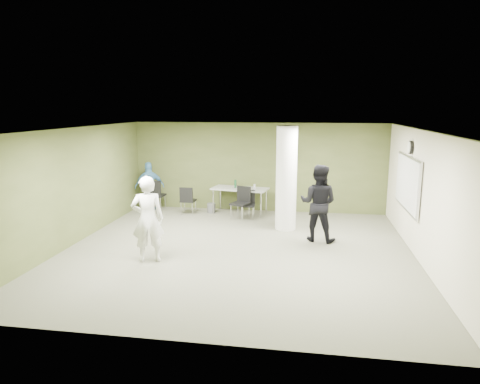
% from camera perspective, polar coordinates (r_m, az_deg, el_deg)
% --- Properties ---
extents(floor, '(8.00, 8.00, 0.00)m').
position_cam_1_polar(floor, '(10.04, -0.34, -7.81)').
color(floor, '#4F503F').
rests_on(floor, ground).
extents(ceiling, '(8.00, 8.00, 0.00)m').
position_cam_1_polar(ceiling, '(9.50, -0.36, 8.37)').
color(ceiling, white).
rests_on(ceiling, wall_back).
extents(wall_back, '(8.00, 2.80, 0.02)m').
position_cam_1_polar(wall_back, '(13.58, 2.41, 3.31)').
color(wall_back, '#444F25').
rests_on(wall_back, floor).
extents(wall_left, '(0.02, 8.00, 2.80)m').
position_cam_1_polar(wall_left, '(11.04, -21.30, 0.69)').
color(wall_left, '#444F25').
rests_on(wall_left, floor).
extents(wall_right_cream, '(0.02, 8.00, 2.80)m').
position_cam_1_polar(wall_right_cream, '(9.85, 23.26, -0.66)').
color(wall_right_cream, beige).
rests_on(wall_right_cream, floor).
extents(column, '(0.56, 0.56, 2.80)m').
position_cam_1_polar(column, '(11.53, 6.19, 1.82)').
color(column, silver).
rests_on(column, floor).
extents(whiteboard, '(0.05, 2.30, 1.30)m').
position_cam_1_polar(whiteboard, '(10.97, 21.41, 1.14)').
color(whiteboard, silver).
rests_on(whiteboard, wall_right_cream).
extents(wall_clock, '(0.06, 0.32, 0.32)m').
position_cam_1_polar(wall_clock, '(10.86, 21.74, 5.56)').
color(wall_clock, black).
rests_on(wall_clock, wall_right_cream).
extents(folding_table, '(1.82, 1.03, 1.06)m').
position_cam_1_polar(folding_table, '(13.23, -0.02, 0.32)').
color(folding_table, '#989792').
rests_on(folding_table, floor).
extents(wastebasket, '(0.26, 0.26, 0.30)m').
position_cam_1_polar(wastebasket, '(13.50, -3.84, -2.15)').
color(wastebasket, '#4C4C4C').
rests_on(wastebasket, floor).
extents(chair_back_left, '(0.51, 0.51, 1.00)m').
position_cam_1_polar(chair_back_left, '(13.91, -11.22, -0.11)').
color(chair_back_left, black).
rests_on(chair_back_left, floor).
extents(chair_back_right, '(0.44, 0.44, 0.87)m').
position_cam_1_polar(chair_back_right, '(13.27, -7.02, -0.87)').
color(chair_back_right, black).
rests_on(chair_back_right, floor).
extents(chair_table_left, '(0.62, 0.62, 0.96)m').
position_cam_1_polar(chair_table_left, '(12.69, 0.22, -1.09)').
color(chair_table_left, black).
rests_on(chair_table_left, floor).
extents(chair_table_right, '(0.44, 0.44, 0.84)m').
position_cam_1_polar(chair_table_right, '(12.77, 1.08, -1.36)').
color(chair_table_right, black).
rests_on(chair_table_right, floor).
extents(woman_white, '(0.79, 0.64, 1.87)m').
position_cam_1_polar(woman_white, '(9.33, -12.20, -3.56)').
color(woman_white, white).
rests_on(woman_white, floor).
extents(man_black, '(1.08, 0.93, 1.91)m').
position_cam_1_polar(man_black, '(10.70, 10.39, -1.46)').
color(man_black, black).
rests_on(man_black, floor).
extents(man_blue, '(1.00, 0.68, 1.57)m').
position_cam_1_polar(man_blue, '(13.91, -11.96, 0.71)').
color(man_blue, teal).
rests_on(man_blue, floor).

